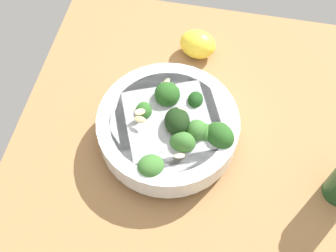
# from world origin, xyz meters

# --- Properties ---
(ground_plane) EXTENTS (0.59, 0.59, 0.04)m
(ground_plane) POSITION_xyz_m (0.00, 0.00, -0.02)
(ground_plane) COLOR #996D42
(bowl_of_broccoli) EXTENTS (0.22, 0.22, 0.10)m
(bowl_of_broccoli) POSITION_xyz_m (0.01, -0.04, 0.04)
(bowl_of_broccoli) COLOR white
(bowl_of_broccoli) RESTS_ON ground_plane
(lemon_wedge) EXTENTS (0.06, 0.07, 0.05)m
(lemon_wedge) POSITION_xyz_m (-0.17, -0.03, 0.02)
(lemon_wedge) COLOR yellow
(lemon_wedge) RESTS_ON ground_plane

